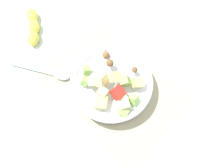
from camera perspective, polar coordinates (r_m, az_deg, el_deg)
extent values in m
plane|color=silver|center=(0.77, -0.09, -1.04)|extent=(2.40, 2.40, 0.00)
cube|color=tan|center=(0.77, -0.09, -0.96)|extent=(0.42, 0.31, 0.01)
cylinder|color=white|center=(0.74, 0.00, -0.40)|extent=(0.23, 0.23, 0.05)
torus|color=white|center=(0.72, 0.00, 0.27)|extent=(0.25, 0.25, 0.02)
cube|color=#E5D684|center=(0.68, 0.82, 1.60)|extent=(0.05, 0.04, 0.04)
cube|color=#93C160|center=(0.72, -5.95, 3.26)|extent=(0.03, 0.03, 0.03)
sphere|color=brown|center=(0.71, 5.32, 3.33)|extent=(0.03, 0.02, 0.02)
cube|color=#E5D684|center=(0.70, 5.97, 0.26)|extent=(0.05, 0.04, 0.04)
cube|color=#E5D684|center=(0.68, -2.72, -4.26)|extent=(0.05, 0.05, 0.04)
cube|color=beige|center=(0.68, 2.91, -4.61)|extent=(0.05, 0.05, 0.03)
cube|color=beige|center=(0.69, -4.52, 0.70)|extent=(0.04, 0.04, 0.03)
cube|color=#93C160|center=(0.68, 3.17, 0.67)|extent=(0.04, 0.04, 0.04)
cube|color=#A3CC6B|center=(0.68, 2.51, -6.46)|extent=(0.04, 0.04, 0.04)
cube|color=#A3CC6B|center=(0.69, 5.19, -3.68)|extent=(0.03, 0.03, 0.04)
sphere|color=brown|center=(0.75, -1.43, 6.81)|extent=(0.03, 0.03, 0.03)
cube|color=#E5D684|center=(0.68, -2.13, -1.88)|extent=(0.03, 0.03, 0.02)
sphere|color=brown|center=(0.71, -0.50, 4.93)|extent=(0.04, 0.03, 0.03)
cube|color=beige|center=(0.68, -2.95, 1.22)|extent=(0.05, 0.05, 0.06)
cube|color=red|center=(0.67, 1.37, -1.97)|extent=(0.04, 0.04, 0.04)
cube|color=#93C160|center=(0.70, -6.36, 0.59)|extent=(0.03, 0.03, 0.04)
ellipsoid|color=#B7B7BC|center=(0.79, -11.63, 2.15)|extent=(0.07, 0.06, 0.01)
cube|color=#B7B7BC|center=(0.82, -17.85, 3.63)|extent=(0.15, 0.09, 0.01)
ellipsoid|color=yellow|center=(0.87, -17.89, 10.11)|extent=(0.06, 0.07, 0.04)
ellipsoid|color=yellow|center=(0.89, -17.71, 12.66)|extent=(0.07, 0.06, 0.04)
ellipsoid|color=yellow|center=(0.92, -18.12, 14.95)|extent=(0.07, 0.06, 0.04)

